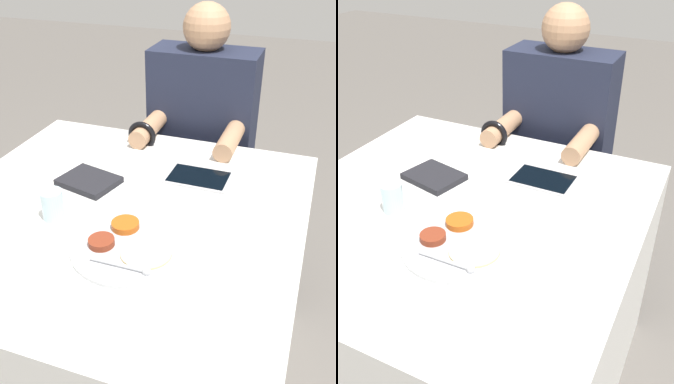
# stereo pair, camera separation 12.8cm
# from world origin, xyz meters

# --- Properties ---
(ground_plane) EXTENTS (12.00, 12.00, 0.00)m
(ground_plane) POSITION_xyz_m (0.00, 0.00, 0.00)
(ground_plane) COLOR #605B56
(dining_table) EXTENTS (1.06, 1.07, 0.78)m
(dining_table) POSITION_xyz_m (0.00, 0.00, 0.39)
(dining_table) COLOR silver
(dining_table) RESTS_ON ground_plane
(thali_tray) EXTENTS (0.30, 0.30, 0.03)m
(thali_tray) POSITION_xyz_m (0.10, -0.16, 0.79)
(thali_tray) COLOR #B7BABF
(thali_tray) RESTS_ON dining_table
(red_notebook) EXTENTS (0.20, 0.17, 0.02)m
(red_notebook) POSITION_xyz_m (-0.15, 0.10, 0.79)
(red_notebook) COLOR silver
(red_notebook) RESTS_ON dining_table
(tablet_device) EXTENTS (0.21, 0.14, 0.01)m
(tablet_device) POSITION_xyz_m (0.17, 0.25, 0.78)
(tablet_device) COLOR #B7B7BC
(tablet_device) RESTS_ON dining_table
(person_diner) EXTENTS (0.43, 0.44, 1.25)m
(person_diner) POSITION_xyz_m (0.06, 0.71, 0.58)
(person_diner) COLOR black
(person_diner) RESTS_ON ground_plane
(drinking_glass) EXTENTS (0.06, 0.06, 0.09)m
(drinking_glass) POSITION_xyz_m (-0.15, -0.10, 0.82)
(drinking_glass) COLOR silver
(drinking_glass) RESTS_ON dining_table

